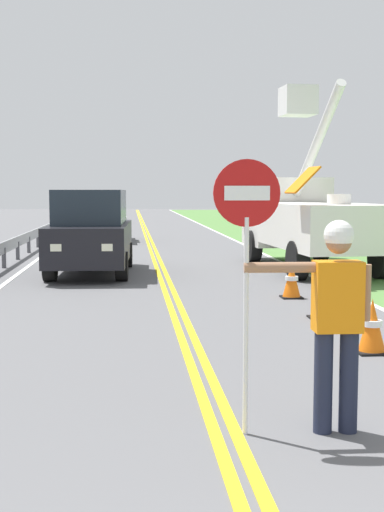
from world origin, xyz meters
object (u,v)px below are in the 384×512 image
at_px(traffic_cone_lead, 372,327).
at_px(traffic_cone_tail, 292,281).
at_px(flagger_worker, 336,312).
at_px(stop_sign_paddle, 247,234).
at_px(traffic_cone_mid, 322,298).
at_px(oncoming_sedan_second, 104,221).
at_px(oncoming_suv_nearest, 91,232).
at_px(utility_bucket_truck, 306,216).

distance_m(traffic_cone_lead, traffic_cone_tail, 4.54).
distance_m(flagger_worker, stop_sign_paddle, 1.02).
height_order(traffic_cone_mid, traffic_cone_tail, same).
distance_m(oncoming_sedan_second, traffic_cone_tail, 16.29).
distance_m(stop_sign_paddle, traffic_cone_mid, 5.72).
relative_size(flagger_worker, oncoming_suv_nearest, 0.39).
height_order(utility_bucket_truck, oncoming_sedan_second, utility_bucket_truck).
bearing_deg(traffic_cone_mid, traffic_cone_lead, -90.43).
bearing_deg(oncoming_suv_nearest, traffic_cone_mid, -57.87).
height_order(utility_bucket_truck, traffic_cone_tail, utility_bucket_truck).
bearing_deg(oncoming_suv_nearest, traffic_cone_lead, -65.39).
relative_size(flagger_worker, traffic_cone_lead, 2.61).
xyz_separation_m(flagger_worker, traffic_cone_tail, (1.38, 7.32, -0.71)).
height_order(flagger_worker, stop_sign_paddle, stop_sign_paddle).
bearing_deg(flagger_worker, traffic_cone_tail, 79.31).
xyz_separation_m(stop_sign_paddle, traffic_cone_tail, (2.15, 7.30, -1.37)).
bearing_deg(stop_sign_paddle, flagger_worker, -1.65).
relative_size(oncoming_sedan_second, traffic_cone_mid, 5.91).
relative_size(flagger_worker, stop_sign_paddle, 0.78).
relative_size(oncoming_suv_nearest, traffic_cone_tail, 6.67).
relative_size(oncoming_suv_nearest, traffic_cone_lead, 6.67).
xyz_separation_m(stop_sign_paddle, utility_bucket_truck, (3.79, 12.53, -0.31)).
bearing_deg(flagger_worker, traffic_cone_mid, 75.19).
relative_size(oncoming_suv_nearest, oncoming_sedan_second, 1.13).
relative_size(flagger_worker, oncoming_sedan_second, 0.44).
bearing_deg(stop_sign_paddle, traffic_cone_tail, 73.58).
xyz_separation_m(oncoming_sedan_second, traffic_cone_tail, (4.19, -15.74, -0.50)).
bearing_deg(utility_bucket_truck, traffic_cone_tail, -107.37).
bearing_deg(utility_bucket_truck, traffic_cone_mid, -102.61).
bearing_deg(oncoming_suv_nearest, flagger_worker, -76.91).
distance_m(oncoming_sedan_second, traffic_cone_mid, 18.40).
xyz_separation_m(flagger_worker, stop_sign_paddle, (-0.77, 0.02, 0.66)).
height_order(utility_bucket_truck, traffic_cone_mid, utility_bucket_truck).
distance_m(stop_sign_paddle, traffic_cone_lead, 3.74).
bearing_deg(stop_sign_paddle, traffic_cone_lead, 52.61).
bearing_deg(oncoming_suv_nearest, utility_bucket_truck, 9.39).
distance_m(traffic_cone_mid, traffic_cone_tail, 2.18).
distance_m(oncoming_suv_nearest, traffic_cone_lead, 9.73).
distance_m(flagger_worker, traffic_cone_tail, 7.48).
relative_size(traffic_cone_lead, traffic_cone_tail, 1.00).
relative_size(traffic_cone_mid, traffic_cone_tail, 1.00).
xyz_separation_m(oncoming_suv_nearest, traffic_cone_lead, (4.04, -8.82, -0.72)).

